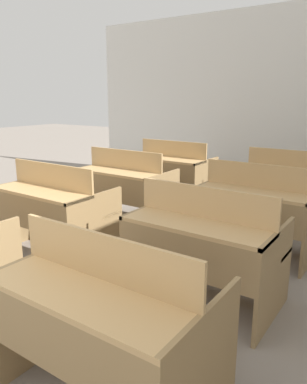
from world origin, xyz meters
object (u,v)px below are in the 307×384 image
(bench_back_right, at_px, (290,186))
(bench_third_left, at_px, (125,186))
(bench_second_left, at_px, (54,208))
(bench_front_right, at_px, (106,318))
(bench_third_right, at_px, (257,209))
(bench_back_left, at_px, (173,171))
(bench_second_right, at_px, (203,245))

(bench_back_right, bearing_deg, bench_third_left, -146.03)
(bench_second_left, bearing_deg, bench_front_right, -33.87)
(bench_third_left, xyz_separation_m, bench_third_right, (1.70, -0.01, 0.00))
(bench_second_left, xyz_separation_m, bench_back_left, (-0.02, 2.31, 0.00))
(bench_front_right, relative_size, bench_second_left, 1.00)
(bench_third_left, distance_m, bench_back_left, 1.15)
(bench_front_right, distance_m, bench_back_left, 3.87)
(bench_second_right, distance_m, bench_third_right, 1.15)
(bench_second_right, bearing_deg, bench_back_left, 126.33)
(bench_back_left, bearing_deg, bench_second_left, -89.61)
(bench_front_right, relative_size, bench_back_left, 1.00)
(bench_front_right, height_order, bench_back_right, same)
(bench_second_right, distance_m, bench_third_left, 2.06)
(bench_second_left, height_order, bench_third_right, same)
(bench_second_right, relative_size, bench_back_right, 1.00)
(bench_front_right, xyz_separation_m, bench_third_left, (-1.73, 2.31, 0.00))
(bench_front_right, distance_m, bench_second_right, 1.15)
(bench_third_left, height_order, bench_back_left, same)
(bench_second_left, distance_m, bench_second_right, 1.69)
(bench_second_right, xyz_separation_m, bench_back_left, (-1.70, 2.31, 0.00))
(bench_second_left, distance_m, bench_back_right, 2.87)
(bench_second_left, bearing_deg, bench_third_left, 90.43)
(bench_back_left, height_order, bench_back_right, same)
(bench_front_right, bearing_deg, bench_third_right, 90.70)
(bench_third_right, bearing_deg, bench_back_right, 89.54)
(bench_second_right, height_order, bench_third_left, same)
(bench_third_left, bearing_deg, bench_second_left, -89.57)
(bench_third_right, height_order, bench_back_right, same)
(bench_back_right, bearing_deg, bench_front_right, -89.69)
(bench_front_right, bearing_deg, bench_third_left, 126.76)
(bench_third_right, bearing_deg, bench_back_left, 145.76)
(bench_second_right, relative_size, bench_back_left, 1.00)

